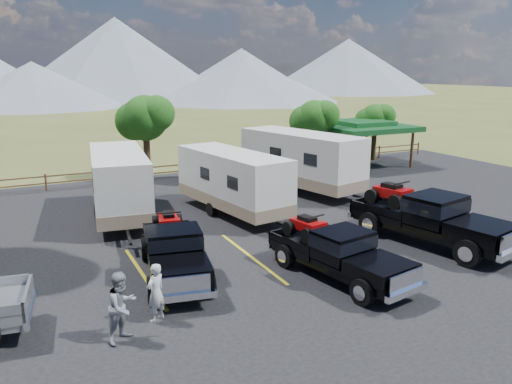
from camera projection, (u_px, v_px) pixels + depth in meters
name	position (u px, v px, depth m)	size (l,w,h in m)	color
ground	(362.00, 289.00, 15.82)	(320.00, 320.00, 0.00)	#475323
asphalt_lot	(312.00, 258.00, 18.42)	(44.00, 34.00, 0.04)	black
stall_lines	(298.00, 248.00, 19.29)	(12.12, 5.50, 0.01)	gold
tree_ne_a	(314.00, 119.00, 33.64)	(3.11, 2.92, 4.76)	black
tree_ne_b	(375.00, 119.00, 37.16)	(2.77, 2.59, 4.27)	black
tree_north	(145.00, 118.00, 30.58)	(3.46, 3.24, 5.25)	black
rail_fence	(210.00, 166.00, 32.63)	(36.12, 0.12, 1.00)	brown
pavilion	(362.00, 126.00, 35.52)	(6.20, 6.20, 3.22)	brown
mountain_range	(13.00, 63.00, 102.91)	(209.00, 71.00, 20.00)	slate
rig_left	(174.00, 249.00, 16.63)	(2.83, 5.89, 1.89)	black
rig_center	(337.00, 251.00, 16.47)	(2.71, 5.80, 1.86)	black
rig_right	(428.00, 217.00, 19.67)	(3.48, 7.03, 2.25)	black
trailer_left	(119.00, 184.00, 22.94)	(3.23, 8.95, 3.09)	white
trailer_center	(233.00, 182.00, 23.54)	(3.28, 8.63, 2.98)	white
trailer_right	(301.00, 161.00, 27.89)	(4.18, 9.57, 3.32)	white
person_a	(156.00, 293.00, 13.60)	(0.61, 0.40, 1.67)	#B8B8B8
person_b	(122.00, 306.00, 12.61)	(0.90, 0.70, 1.85)	gray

